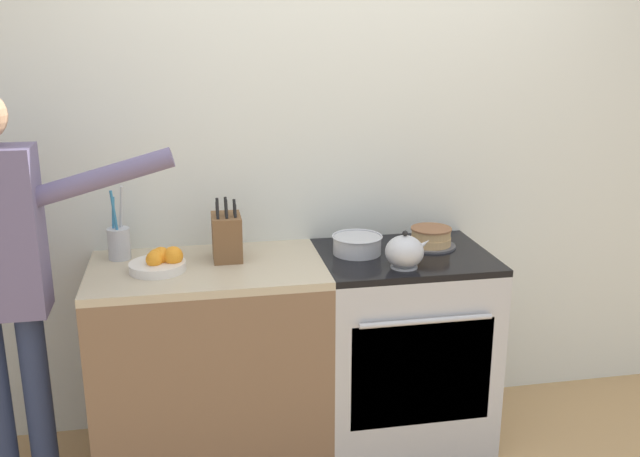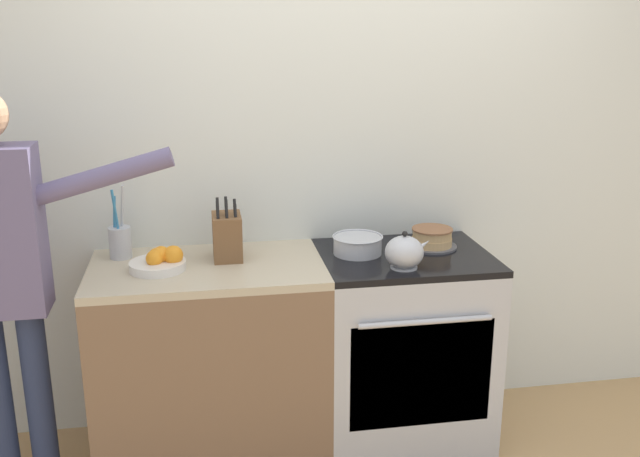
# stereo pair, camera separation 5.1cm
# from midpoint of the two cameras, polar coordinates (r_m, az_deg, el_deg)

# --- Properties ---
(wall_back) EXTENTS (8.00, 0.04, 2.60)m
(wall_back) POSITION_cam_midpoint_polar(r_m,az_deg,el_deg) (3.42, 0.85, 5.50)
(wall_back) COLOR silver
(wall_back) RESTS_ON ground_plane
(counter_cabinet) EXTENTS (1.02, 0.61, 0.92)m
(counter_cabinet) POSITION_cam_midpoint_polar(r_m,az_deg,el_deg) (3.31, -9.15, -10.49)
(counter_cabinet) COLOR brown
(counter_cabinet) RESTS_ON ground_plane
(stove_range) EXTENTS (0.77, 0.64, 0.92)m
(stove_range) POSITION_cam_midpoint_polar(r_m,az_deg,el_deg) (3.44, 6.11, -9.31)
(stove_range) COLOR #B7BABF
(stove_range) RESTS_ON ground_plane
(layer_cake) EXTENTS (0.23, 0.23, 0.09)m
(layer_cake) POSITION_cam_midpoint_polar(r_m,az_deg,el_deg) (3.37, 8.43, -0.75)
(layer_cake) COLOR #4C4C51
(layer_cake) RESTS_ON stove_range
(tea_kettle) EXTENTS (0.20, 0.17, 0.17)m
(tea_kettle) POSITION_cam_midpoint_polar(r_m,az_deg,el_deg) (3.07, 6.33, -1.88)
(tea_kettle) COLOR #B7BABF
(tea_kettle) RESTS_ON stove_range
(mixing_bowl) EXTENTS (0.23, 0.23, 0.09)m
(mixing_bowl) POSITION_cam_midpoint_polar(r_m,az_deg,el_deg) (3.24, 2.53, -1.27)
(mixing_bowl) COLOR #B7BABF
(mixing_bowl) RESTS_ON stove_range
(knife_block) EXTENTS (0.13, 0.18, 0.29)m
(knife_block) POSITION_cam_midpoint_polar(r_m,az_deg,el_deg) (3.18, -7.93, -0.65)
(knife_block) COLOR brown
(knife_block) RESTS_ON counter_cabinet
(utensil_crock) EXTENTS (0.10, 0.10, 0.33)m
(utensil_crock) POSITION_cam_midpoint_polar(r_m,az_deg,el_deg) (3.29, -16.22, -1.02)
(utensil_crock) COLOR #B7BABF
(utensil_crock) RESTS_ON counter_cabinet
(fruit_bowl) EXTENTS (0.24, 0.24, 0.10)m
(fruit_bowl) POSITION_cam_midpoint_polar(r_m,az_deg,el_deg) (3.10, -13.15, -2.64)
(fruit_bowl) COLOR silver
(fruit_bowl) RESTS_ON counter_cabinet
(person_baker) EXTENTS (0.95, 0.20, 1.70)m
(person_baker) POSITION_cam_midpoint_polar(r_m,az_deg,el_deg) (3.07, -24.51, -2.65)
(person_baker) COLOR #283351
(person_baker) RESTS_ON ground_plane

